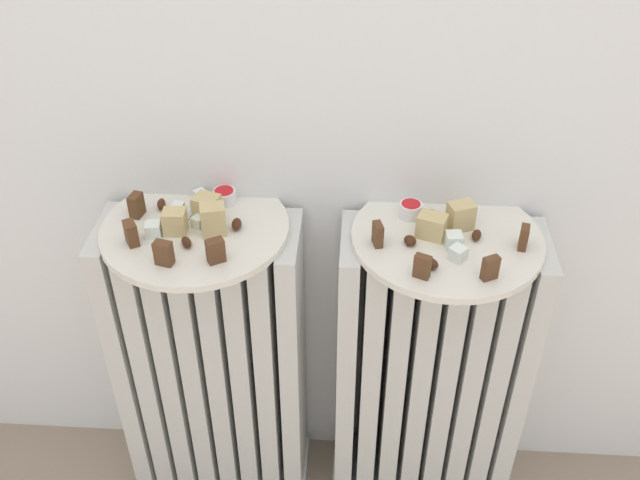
{
  "coord_description": "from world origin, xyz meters",
  "views": [
    {
      "loc": [
        0.06,
        -0.66,
        1.35
      ],
      "look_at": [
        0.0,
        0.28,
        0.64
      ],
      "focal_mm": 40.35,
      "sensor_mm": 36.0,
      "label": 1
    }
  ],
  "objects": [
    {
      "name": "medjool_date_right_1",
      "position": [
        0.14,
        0.25,
        0.67
      ],
      "size": [
        0.03,
        0.03,
        0.01
      ],
      "primitive_type": "ellipsoid",
      "rotation": [
        0.0,
        0.0,
        1.99
      ],
      "color": "#3D1E0F",
      "rests_on": "plate_right"
    },
    {
      "name": "dark_cake_slice_left_3",
      "position": [
        -0.15,
        0.19,
        0.68
      ],
      "size": [
        0.03,
        0.03,
        0.04
      ],
      "primitive_type": "cube",
      "rotation": [
        0.0,
        0.0,
        0.53
      ],
      "color": "#56351E",
      "rests_on": "plate_left"
    },
    {
      "name": "jam_bowl_right",
      "position": [
        0.15,
        0.33,
        0.67
      ],
      "size": [
        0.04,
        0.04,
        0.03
      ],
      "color": "white",
      "rests_on": "plate_right"
    },
    {
      "name": "turkish_delight_left_1",
      "position": [
        -0.2,
        0.28,
        0.67
      ],
      "size": [
        0.02,
        0.02,
        0.02
      ],
      "primitive_type": "cube",
      "rotation": [
        0.0,
        0.0,
        1.07
      ],
      "color": "white",
      "rests_on": "plate_left"
    },
    {
      "name": "radiator_left",
      "position": [
        -0.21,
        0.28,
        0.32
      ],
      "size": [
        0.35,
        0.16,
        0.65
      ],
      "color": "silver",
      "rests_on": "ground_plane"
    },
    {
      "name": "turkish_delight_left_2",
      "position": [
        -0.24,
        0.31,
        0.67
      ],
      "size": [
        0.02,
        0.02,
        0.02
      ],
      "primitive_type": "cube",
      "rotation": [
        0.0,
        0.0,
        1.46
      ],
      "color": "white",
      "rests_on": "plate_left"
    },
    {
      "name": "dark_cake_slice_right_3",
      "position": [
        0.32,
        0.25,
        0.68
      ],
      "size": [
        0.02,
        0.03,
        0.04
      ],
      "primitive_type": "cube",
      "rotation": [
        0.0,
        0.0,
        1.35
      ],
      "color": "#56351E",
      "rests_on": "plate_right"
    },
    {
      "name": "plate_left",
      "position": [
        -0.21,
        0.28,
        0.65
      ],
      "size": [
        0.31,
        0.31,
        0.01
      ],
      "primitive_type": "cylinder",
      "color": "silver",
      "rests_on": "radiator_left"
    },
    {
      "name": "turkish_delight_left_3",
      "position": [
        -0.27,
        0.25,
        0.67
      ],
      "size": [
        0.03,
        0.03,
        0.02
      ],
      "primitive_type": "cube",
      "rotation": [
        0.0,
        0.0,
        0.16
      ],
      "color": "white",
      "rests_on": "plate_left"
    },
    {
      "name": "medjool_date_left_1",
      "position": [
        -0.21,
        0.22,
        0.67
      ],
      "size": [
        0.03,
        0.03,
        0.02
      ],
      "primitive_type": "ellipsoid",
      "rotation": [
        0.0,
        0.0,
        2.19
      ],
      "color": "#3D1E0F",
      "rests_on": "plate_left"
    },
    {
      "name": "plate_right",
      "position": [
        0.21,
        0.28,
        0.65
      ],
      "size": [
        0.31,
        0.31,
        0.01
      ],
      "primitive_type": "cylinder",
      "color": "silver",
      "rests_on": "radiator_right"
    },
    {
      "name": "marble_cake_slice_left_0",
      "position": [
        -0.17,
        0.26,
        0.69
      ],
      "size": [
        0.05,
        0.04,
        0.05
      ],
      "primitive_type": "cube",
      "rotation": [
        0.0,
        0.0,
        0.24
      ],
      "color": "tan",
      "rests_on": "plate_left"
    },
    {
      "name": "dark_cake_slice_left_1",
      "position": [
        -0.29,
        0.23,
        0.68
      ],
      "size": [
        0.03,
        0.03,
        0.04
      ],
      "primitive_type": "cube",
      "rotation": [
        0.0,
        0.0,
        -1.02
      ],
      "color": "#56351E",
      "rests_on": "plate_left"
    },
    {
      "name": "jam_bowl_left",
      "position": [
        -0.17,
        0.35,
        0.67
      ],
      "size": [
        0.04,
        0.04,
        0.02
      ],
      "color": "white",
      "rests_on": "plate_left"
    },
    {
      "name": "medjool_date_right_3",
      "position": [
        0.18,
        0.33,
        0.67
      ],
      "size": [
        0.03,
        0.02,
        0.02
      ],
      "primitive_type": "ellipsoid",
      "rotation": [
        0.0,
        0.0,
        2.82
      ],
      "color": "#3D1E0F",
      "rests_on": "plate_right"
    },
    {
      "name": "marble_cake_slice_right_0",
      "position": [
        0.23,
        0.3,
        0.68
      ],
      "size": [
        0.05,
        0.04,
        0.05
      ],
      "primitive_type": "cube",
      "rotation": [
        0.0,
        0.0,
        0.39
      ],
      "color": "tan",
      "rests_on": "plate_right"
    },
    {
      "name": "fork",
      "position": [
        -0.22,
        0.32,
        0.66
      ],
      "size": [
        0.03,
        0.09,
        0.0
      ],
      "color": "#B7B7BC",
      "rests_on": "plate_left"
    },
    {
      "name": "marble_cake_slice_left_2",
      "position": [
        -0.19,
        0.31,
        0.68
      ],
      "size": [
        0.05,
        0.05,
        0.04
      ],
      "primitive_type": "cube",
      "rotation": [
        0.0,
        0.0,
        -0.31
      ],
      "color": "tan",
      "rests_on": "plate_left"
    },
    {
      "name": "turkish_delight_right_1",
      "position": [
        0.22,
        0.22,
        0.67
      ],
      "size": [
        0.03,
        0.03,
        0.02
      ],
      "primitive_type": "cube",
      "rotation": [
        0.0,
        0.0,
        0.83
      ],
      "color": "white",
      "rests_on": "plate_right"
    },
    {
      "name": "medjool_date_left_0",
      "position": [
        -0.27,
        0.33,
        0.67
      ],
      "size": [
        0.02,
        0.03,
        0.02
      ],
      "primitive_type": "ellipsoid",
      "rotation": [
        0.0,
        0.0,
        1.75
      ],
      "color": "#3D1E0F",
      "rests_on": "plate_left"
    },
    {
      "name": "medjool_date_left_2",
      "position": [
        -0.14,
        0.28,
        0.67
      ],
      "size": [
        0.02,
        0.03,
        0.02
      ],
      "primitive_type": "ellipsoid",
      "rotation": [
        0.0,
        0.0,
        1.59
      ],
      "color": "#3D1E0F",
      "rests_on": "plate_left"
    },
    {
      "name": "dark_cake_slice_right_1",
      "position": [
        0.16,
        0.17,
        0.68
      ],
      "size": [
        0.03,
        0.02,
        0.04
      ],
      "primitive_type": "cube",
      "rotation": [
        0.0,
        0.0,
        -0.42
      ],
      "color": "#56351E",
      "rests_on": "plate_right"
    },
    {
      "name": "dark_cake_slice_right_2",
      "position": [
        0.26,
        0.18,
        0.68
      ],
      "size": [
        0.03,
        0.02,
        0.04
      ],
      "primitive_type": "cube",
      "rotation": [
        0.0,
        0.0,
        0.47
      ],
      "color": "#56351E",
      "rests_on": "plate_right"
    },
    {
      "name": "dark_cake_slice_left_0",
      "position": [
        -0.31,
        0.3,
        0.68
      ],
      "size": [
        0.02,
        0.03,
        0.04
      ],
      "primitive_type": "cube",
      "rotation": [
        0.0,
        0.0,
        -1.8
      ],
      "color": "#56351E",
      "rests_on": "plate_left"
    },
    {
      "name": "medjool_date_right_0",
      "position": [
        0.17,
        0.2,
        0.67
      ],
      "size": [
        0.03,
        0.03,
        0.02
      ],
      "primitive_type": "ellipsoid",
      "rotation": [
        0.0,
        0.0,
        2.54
      ],
      "color": "#3D1E0F",
      "rests_on": "plate_right"
    },
    {
      "name": "dark_cake_slice_left_2",
      "position": [
        -0.23,
        0.18,
        0.68
      ],
      "size": [
        0.03,
        0.02,
        0.04
      ],
      "primitive_type": "cube",
      "rotation": [
        0.0,
        0.0,
        -0.25
      ],
      "color": "#56351E",
      "rests_on": "plate_left"
    },
    {
      "name": "dark_cake_slice_right_0",
      "position": [
        0.09,
        0.25,
        0.68
      ],
      "size": [
        0.02,
        0.03,
        0.04
      ],
      "primitive_type": "cube",
      "rotation": [
        0.0,
        0.0,
        -1.3
      ],
      "color": "#56351E",
      "rests_on": "plate_right"
    },
    {
      "name": "marble_cake_slice_right_1",
      "position": [
        0.18,
        0.28,
        0.68
      ],
      "size": [
        0.05,
        0.04,
        0.04
      ],
      "primitive_type": "cube",
      "rotation": [
        0.0,
        0.0,
        -0.35
      ],
      "color": "tan",
      "rests_on": "plate_right"
    },
    {
      "name": "medjool_date_right_2",
      "position": [
        0.25,
        0.27,
        0.67
      ],
      "size": [
        0.02,
        0.03,
        0.01
      ],
      "primitive_type": "ellipsoid",
      "rotation": [
        0.0,
        0.0,
        1.28
      ],
      "color": "#3D1E0F",
      "rests_on": "plate_right"
    },
    {
      "name": "marble_cake_slice_left_1",
      "position": [
        -0.23,
        0.26,
        0.68
      ],
      "size": [
        0.04,
        0.03,
        0.04
      ],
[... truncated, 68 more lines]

